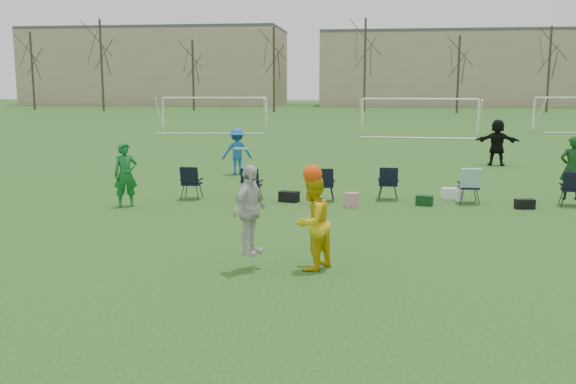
# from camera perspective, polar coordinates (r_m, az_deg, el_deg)

# --- Properties ---
(ground) EXTENTS (260.00, 260.00, 0.00)m
(ground) POSITION_cam_1_polar(r_m,az_deg,el_deg) (10.77, 2.16, -8.31)
(ground) COLOR #244A17
(ground) RESTS_ON ground
(fielder_green_near) EXTENTS (0.76, 0.68, 1.76)m
(fielder_green_near) POSITION_cam_1_polar(r_m,az_deg,el_deg) (18.00, -14.24, 1.50)
(fielder_green_near) COLOR #126627
(fielder_green_near) RESTS_ON ground
(fielder_blue) EXTENTS (1.25, 0.93, 1.72)m
(fielder_blue) POSITION_cam_1_polar(r_m,az_deg,el_deg) (23.89, -4.55, 3.62)
(fielder_blue) COLOR #1656AB
(fielder_blue) RESTS_ON ground
(fielder_black) EXTENTS (1.84, 0.84, 1.91)m
(fielder_black) POSITION_cam_1_polar(r_m,az_deg,el_deg) (27.85, 18.09, 4.22)
(fielder_black) COLOR black
(fielder_black) RESTS_ON ground
(center_contest) EXTENTS (1.96, 1.21, 2.23)m
(center_contest) POSITION_cam_1_polar(r_m,az_deg,el_deg) (11.46, -0.03, -2.19)
(center_contest) COLOR silver
(center_contest) RESTS_ON ground
(sideline_setup) EXTENTS (11.32, 1.95, 1.92)m
(sideline_setup) POSITION_cam_1_polar(r_m,az_deg,el_deg) (18.43, 10.13, 0.80)
(sideline_setup) COLOR #103C16
(sideline_setup) RESTS_ON ground
(goal_left) EXTENTS (7.39, 0.76, 2.46)m
(goal_left) POSITION_cam_1_polar(r_m,az_deg,el_deg) (45.56, -6.56, 7.72)
(goal_left) COLOR white
(goal_left) RESTS_ON ground
(goal_mid) EXTENTS (7.40, 0.63, 2.46)m
(goal_mid) POSITION_cam_1_polar(r_m,az_deg,el_deg) (42.35, 11.64, 7.46)
(goal_mid) COLOR white
(goal_mid) RESTS_ON ground
(tree_line) EXTENTS (110.28, 3.28, 11.40)m
(tree_line) POSITION_cam_1_polar(r_m,az_deg,el_deg) (80.08, 7.00, 10.72)
(tree_line) COLOR #382B21
(tree_line) RESTS_ON ground
(building_row) EXTENTS (126.00, 16.00, 13.00)m
(building_row) POSITION_cam_1_polar(r_m,az_deg,el_deg) (106.40, 10.68, 10.80)
(building_row) COLOR tan
(building_row) RESTS_ON ground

